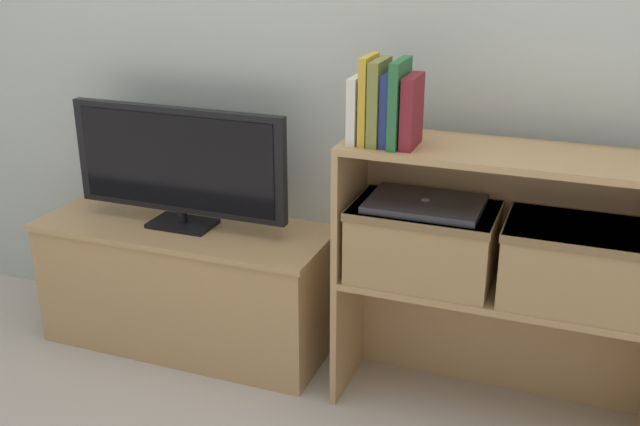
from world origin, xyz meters
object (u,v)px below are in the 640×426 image
object	(u,v)px
book_ivory	(358,109)
book_maroon	(412,111)
storage_basket_right	(581,262)
storage_basket_left	(423,239)
book_navy	(389,109)
laptop	(425,204)
tv_stand	(187,285)
book_forest	(399,103)
book_mustard	(368,100)
book_olive	(379,102)
tv	(178,163)

from	to	relation	value
book_ivory	book_maroon	bearing A→B (deg)	0.00
storage_basket_right	storage_basket_left	bearing A→B (deg)	180.00
book_navy	storage_basket_right	world-z (taller)	book_navy
storage_basket_left	laptop	bearing A→B (deg)	0.00
tv_stand	book_forest	xyz separation A→B (m)	(0.78, -0.08, 0.74)
book_mustard	storage_basket_left	xyz separation A→B (m)	(0.17, 0.04, -0.42)
book_ivory	storage_basket_right	bearing A→B (deg)	3.21
book_navy	laptop	bearing A→B (deg)	18.49
book_olive	storage_basket_left	distance (m)	0.44
tv	book_mustard	bearing A→B (deg)	-6.80
book_forest	storage_basket_right	size ratio (longest dim) A/B	0.57
book_olive	storage_basket_right	world-z (taller)	book_olive
storage_basket_left	laptop	xyz separation A→B (m)	(0.00, 0.00, 0.11)
book_forest	book_olive	bearing A→B (deg)	180.00
tv_stand	book_ivory	world-z (taller)	book_ivory
book_maroon	laptop	size ratio (longest dim) A/B	0.61
book_ivory	book_maroon	world-z (taller)	book_maroon
book_mustard	laptop	xyz separation A→B (m)	(0.17, 0.04, -0.30)
book_olive	storage_basket_right	distance (m)	0.72
tv	book_olive	bearing A→B (deg)	-6.51
tv_stand	storage_basket_left	distance (m)	0.92
tv_stand	book_ivory	distance (m)	0.97
book_mustard	storage_basket_left	distance (m)	0.45
book_navy	storage_basket_left	distance (m)	0.41
book_forest	book_maroon	size ratio (longest dim) A/B	1.20
book_mustard	book_navy	bearing A→B (deg)	0.00
book_ivory	book_olive	xyz separation A→B (m)	(0.06, 0.00, 0.02)
book_ivory	laptop	size ratio (longest dim) A/B	0.57
book_navy	laptop	world-z (taller)	book_navy
book_olive	book_maroon	size ratio (longest dim) A/B	1.18
tv_stand	storage_basket_left	size ratio (longest dim) A/B	2.43
storage_basket_left	laptop	world-z (taller)	laptop
book_forest	storage_basket_left	size ratio (longest dim) A/B	0.57
book_maroon	tv	bearing A→B (deg)	174.25
book_navy	laptop	distance (m)	0.30
book_ivory	book_maroon	distance (m)	0.16
tv	storage_basket_right	distance (m)	1.31
book_navy	book_maroon	size ratio (longest dim) A/B	1.02
book_mustard	book_maroon	bearing A→B (deg)	0.00
storage_basket_left	storage_basket_right	xyz separation A→B (m)	(0.45, 0.00, 0.00)
book_mustard	book_olive	world-z (taller)	book_mustard
book_forest	tv_stand	bearing A→B (deg)	173.87
book_ivory	storage_basket_left	xyz separation A→B (m)	(0.20, 0.04, -0.39)
tv_stand	book_mustard	world-z (taller)	book_mustard
book_ivory	laptop	bearing A→B (deg)	10.27
tv	book_forest	world-z (taller)	book_forest
book_mustard	book_olive	size ratio (longest dim) A/B	1.04
tv_stand	laptop	size ratio (longest dim) A/B	3.11
tv_stand	laptop	bearing A→B (deg)	-3.14
book_navy	storage_basket_left	bearing A→B (deg)	18.49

